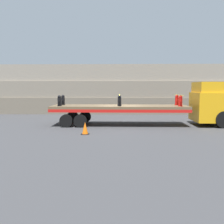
% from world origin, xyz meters
% --- Properties ---
extents(ground_plane, '(120.00, 120.00, 0.00)m').
position_xyz_m(ground_plane, '(0.00, 0.00, 0.00)').
color(ground_plane, '#38383A').
extents(rock_cliff, '(60.00, 3.30, 4.88)m').
position_xyz_m(rock_cliff, '(0.00, 8.41, 2.44)').
color(rock_cliff, '#706656').
rests_on(rock_cliff, ground_plane).
extents(truck_cab, '(2.40, 2.63, 2.99)m').
position_xyz_m(truck_cab, '(6.39, 0.00, 1.52)').
color(truck_cab, orange).
rests_on(truck_cab, ground_plane).
extents(flatbed_trailer, '(9.36, 2.57, 1.37)m').
position_xyz_m(flatbed_trailer, '(-0.51, 0.00, 1.12)').
color(flatbed_trailer, brown).
rests_on(flatbed_trailer, ground_plane).
extents(fire_hydrant_black_near_0, '(0.31, 0.54, 0.73)m').
position_xyz_m(fire_hydrant_black_near_0, '(-4.08, -0.54, 1.72)').
color(fire_hydrant_black_near_0, black).
rests_on(fire_hydrant_black_near_0, flatbed_trailer).
extents(fire_hydrant_black_far_0, '(0.31, 0.54, 0.73)m').
position_xyz_m(fire_hydrant_black_far_0, '(-4.08, 0.54, 1.72)').
color(fire_hydrant_black_far_0, black).
rests_on(fire_hydrant_black_far_0, flatbed_trailer).
extents(fire_hydrant_black_near_1, '(0.31, 0.54, 0.73)m').
position_xyz_m(fire_hydrant_black_near_1, '(0.00, -0.54, 1.72)').
color(fire_hydrant_black_near_1, black).
rests_on(fire_hydrant_black_near_1, flatbed_trailer).
extents(fire_hydrant_black_far_1, '(0.31, 0.54, 0.73)m').
position_xyz_m(fire_hydrant_black_far_1, '(0.00, 0.54, 1.72)').
color(fire_hydrant_black_far_1, black).
rests_on(fire_hydrant_black_far_1, flatbed_trailer).
extents(fire_hydrant_red_near_2, '(0.31, 0.54, 0.73)m').
position_xyz_m(fire_hydrant_red_near_2, '(4.08, -0.54, 1.72)').
color(fire_hydrant_red_near_2, red).
rests_on(fire_hydrant_red_near_2, flatbed_trailer).
extents(fire_hydrant_red_far_2, '(0.31, 0.54, 0.73)m').
position_xyz_m(fire_hydrant_red_far_2, '(4.08, 0.54, 1.72)').
color(fire_hydrant_red_far_2, red).
rests_on(fire_hydrant_red_far_2, flatbed_trailer).
extents(cargo_strap_rear, '(0.05, 2.67, 0.01)m').
position_xyz_m(cargo_strap_rear, '(0.00, 0.00, 2.10)').
color(cargo_strap_rear, yellow).
rests_on(cargo_strap_rear, fire_hydrant_black_near_1).
extents(cargo_strap_middle, '(0.05, 2.67, 0.01)m').
position_xyz_m(cargo_strap_middle, '(4.08, 0.00, 2.10)').
color(cargo_strap_middle, yellow).
rests_on(cargo_strap_middle, fire_hydrant_red_near_2).
extents(traffic_cone, '(0.44, 0.44, 0.70)m').
position_xyz_m(traffic_cone, '(-1.92, -3.56, 0.34)').
color(traffic_cone, black).
rests_on(traffic_cone, ground_plane).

